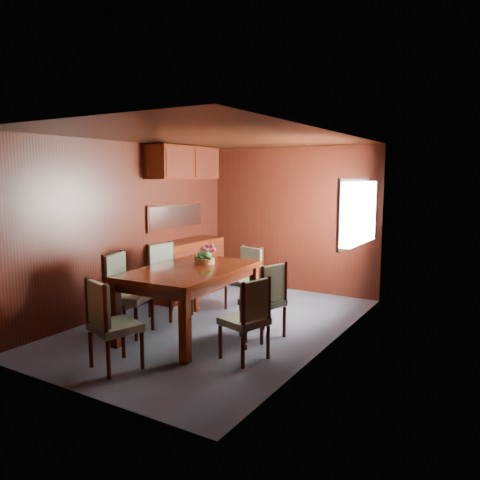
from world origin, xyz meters
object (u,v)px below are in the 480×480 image
Objects in this scene: chair_left_near at (123,289)px; flower_centerpiece at (205,254)px; sideboard at (188,268)px; chair_head at (109,320)px; chair_right_near at (249,315)px; dining_table at (190,277)px.

flower_centerpiece is at bearing 122.93° from chair_left_near.
sideboard is 2.96m from chair_head.
chair_left_near is at bearing -76.48° from sideboard.
chair_right_near is at bearing 57.66° from chair_head.
dining_table is 0.41m from flower_centerpiece.
chair_left_near is 3.81× the size of flower_centerpiece.
chair_head reaches higher than chair_right_near.
sideboard reaches higher than dining_table.
chair_left_near is at bearing 107.91° from chair_right_near.
sideboard is 1.66m from flower_centerpiece.
chair_head is (0.67, -0.88, -0.04)m from chair_left_near.
sideboard is 1.85m from dining_table.
flower_centerpiece is (-0.01, 0.33, 0.24)m from dining_table.
chair_left_near is (-0.69, -0.43, -0.14)m from dining_table.
sideboard is at bearing 128.87° from chair_head.
chair_head is at bearing -67.75° from sideboard.
dining_table is at bearing 86.12° from chair_right_near.
flower_centerpiece is at bearing 106.21° from chair_head.
chair_right_near is (1.04, -0.38, -0.21)m from dining_table.
flower_centerpiece is at bearing 88.64° from dining_table.
dining_table is 6.79× the size of flower_centerpiece.
chair_head is 1.69m from flower_centerpiece.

